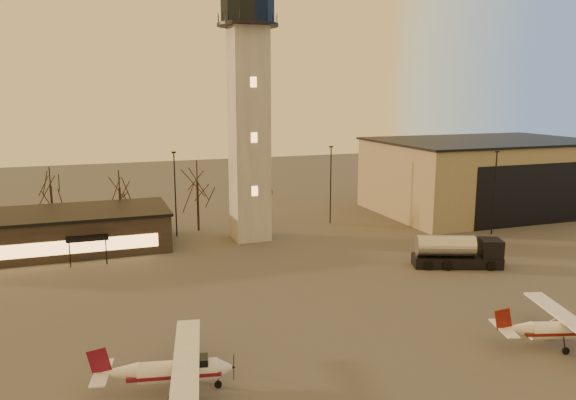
{
  "coord_description": "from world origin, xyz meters",
  "views": [
    {
      "loc": [
        -17.38,
        -31.73,
        16.91
      ],
      "look_at": [
        -1.38,
        13.0,
        7.77
      ],
      "focal_mm": 35.0,
      "sensor_mm": 36.0,
      "label": 1
    }
  ],
  "objects_px": {
    "fuel_truck": "(457,254)",
    "hangar": "(483,175)",
    "control_tower": "(249,98)",
    "terminal": "(48,232)",
    "cessna_front": "(563,333)",
    "cessna_rear": "(181,374)"
  },
  "relations": [
    {
      "from": "fuel_truck",
      "to": "hangar",
      "type": "bearing_deg",
      "value": 68.1
    },
    {
      "from": "control_tower",
      "to": "fuel_truck",
      "type": "relative_size",
      "value": 3.71
    },
    {
      "from": "control_tower",
      "to": "terminal",
      "type": "relative_size",
      "value": 1.28
    },
    {
      "from": "control_tower",
      "to": "cessna_front",
      "type": "relative_size",
      "value": 3.19
    },
    {
      "from": "hangar",
      "to": "fuel_truck",
      "type": "relative_size",
      "value": 3.48
    },
    {
      "from": "cessna_front",
      "to": "fuel_truck",
      "type": "distance_m",
      "value": 17.81
    },
    {
      "from": "hangar",
      "to": "terminal",
      "type": "bearing_deg",
      "value": -178.03
    },
    {
      "from": "cessna_rear",
      "to": "fuel_truck",
      "type": "bearing_deg",
      "value": 37.28
    },
    {
      "from": "cessna_front",
      "to": "terminal",
      "type": "bearing_deg",
      "value": 149.45
    },
    {
      "from": "hangar",
      "to": "cessna_rear",
      "type": "distance_m",
      "value": 60.93
    },
    {
      "from": "cessna_rear",
      "to": "cessna_front",
      "type": "bearing_deg",
      "value": 4.54
    },
    {
      "from": "control_tower",
      "to": "terminal",
      "type": "height_order",
      "value": "control_tower"
    },
    {
      "from": "hangar",
      "to": "cessna_rear",
      "type": "height_order",
      "value": "hangar"
    },
    {
      "from": "cessna_rear",
      "to": "hangar",
      "type": "bearing_deg",
      "value": 47.08
    },
    {
      "from": "hangar",
      "to": "fuel_truck",
      "type": "xyz_separation_m",
      "value": [
        -19.85,
        -21.28,
        -3.91
      ]
    },
    {
      "from": "terminal",
      "to": "fuel_truck",
      "type": "distance_m",
      "value": 42.75
    },
    {
      "from": "control_tower",
      "to": "terminal",
      "type": "xyz_separation_m",
      "value": [
        -21.99,
        1.98,
        -14.17
      ]
    },
    {
      "from": "terminal",
      "to": "cessna_front",
      "type": "relative_size",
      "value": 2.49
    },
    {
      "from": "cessna_front",
      "to": "fuel_truck",
      "type": "xyz_separation_m",
      "value": [
        4.11,
        17.33,
        0.28
      ]
    },
    {
      "from": "cessna_rear",
      "to": "fuel_truck",
      "type": "relative_size",
      "value": 1.23
    },
    {
      "from": "control_tower",
      "to": "cessna_rear",
      "type": "bearing_deg",
      "value": -112.59
    },
    {
      "from": "terminal",
      "to": "control_tower",
      "type": "bearing_deg",
      "value": -5.15
    }
  ]
}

